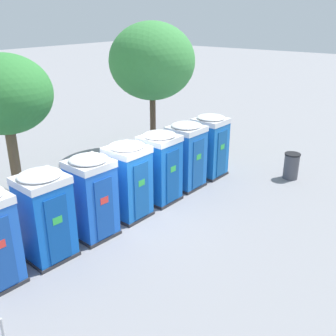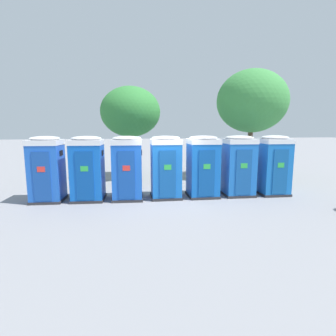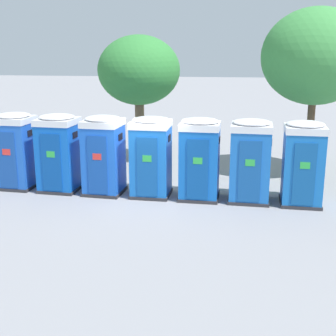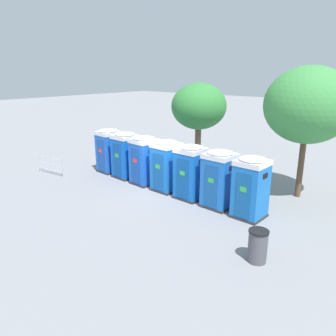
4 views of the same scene
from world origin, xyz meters
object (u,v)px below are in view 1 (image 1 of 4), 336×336
portapotty_1 (45,215)px  portapotty_4 (160,167)px  street_tree_1 (152,62)px  street_tree_0 (4,95)px  trash_can (291,166)px  portapotty_2 (92,196)px  portapotty_6 (210,145)px  portapotty_3 (128,180)px  portapotty_5 (186,155)px

portapotty_1 → portapotty_4: bearing=-2.8°
portapotty_1 → street_tree_1: bearing=21.0°
street_tree_0 → street_tree_1: 6.70m
portapotty_4 → trash_can: 5.69m
portapotty_2 → street_tree_1: bearing=25.9°
portapotty_2 → portapotty_6: (6.17, -0.25, -0.00)m
portapotty_6 → trash_can: size_ratio=2.39×
portapotty_3 → street_tree_0: street_tree_0 is taller
portapotty_2 → portapotty_4: size_ratio=1.00×
portapotty_6 → trash_can: portapotty_6 is taller
portapotty_4 → portapotty_1: bearing=177.2°
portapotty_2 → portapotty_3: 1.55m
portapotty_6 → portapotty_4: bearing=177.4°
portapotty_1 → portapotty_6: same height
portapotty_2 → portapotty_6: 6.18m
portapotty_5 → trash_can: 4.44m
portapotty_3 → trash_can: 7.07m
street_tree_1 → portapotty_2: bearing=-154.1°
portapotty_1 → portapotty_3: bearing=-2.8°
portapotty_6 → street_tree_1: 4.74m
portapotty_3 → trash_can: bearing=-25.7°
portapotty_3 → portapotty_6: 4.63m
portapotty_5 → street_tree_0: street_tree_0 is taller
portapotty_6 → portapotty_2: bearing=177.7°
street_tree_0 → street_tree_1: (6.59, -1.09, 0.59)m
portapotty_1 → portapotty_6: 7.72m
portapotty_6 → trash_can: bearing=-58.9°
portapotty_3 → street_tree_1: size_ratio=0.42×
portapotty_5 → portapotty_6: 1.54m
portapotty_5 → portapotty_3: bearing=177.9°
portapotty_5 → street_tree_1: size_ratio=0.42×
portapotty_5 → portapotty_2: bearing=178.2°
portapotty_5 → street_tree_1: bearing=57.1°
portapotty_1 → portapotty_2: bearing=-4.4°
portapotty_2 → street_tree_1: 8.23m
portapotty_1 → portapotty_4: size_ratio=1.00×
portapotty_6 → street_tree_0: (-5.87, 4.69, 2.41)m
portapotty_6 → portapotty_1: bearing=177.3°
street_tree_0 → portapotty_4: bearing=-58.5°
portapotty_1 → street_tree_0: bearing=66.9°
portapotty_4 → portapotty_3: bearing=177.1°
portapotty_1 → street_tree_0: 5.28m
street_tree_0 → trash_can: (7.58, -7.52, -3.16)m
portapotty_3 → street_tree_0: size_ratio=0.50×
portapotty_2 → portapotty_4: bearing=-2.0°
portapotty_5 → portapotty_4: bearing=178.8°
trash_can → portapotty_6: bearing=121.1°
portapotty_3 → trash_can: (6.33, -3.05, -0.75)m
portapotty_5 → street_tree_0: 6.75m
portapotty_3 → portapotty_1: bearing=177.2°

